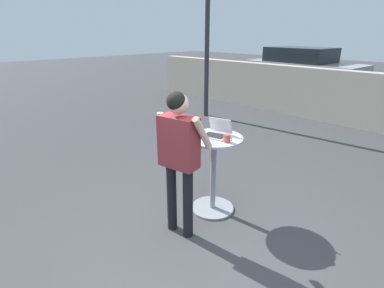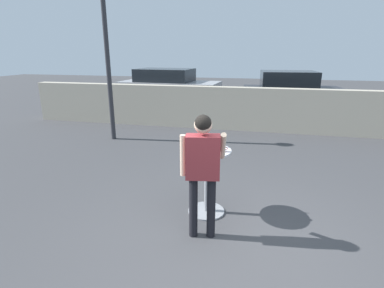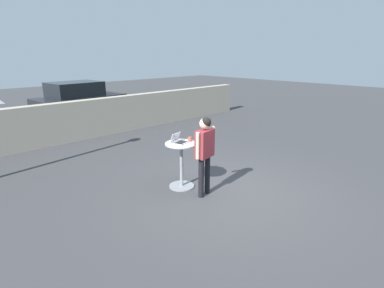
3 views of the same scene
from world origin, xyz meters
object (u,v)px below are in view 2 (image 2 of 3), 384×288
parked_car_near_street (169,86)px  street_lamp (106,38)px  standing_person (203,162)px  coffee_mug (222,148)px  parked_car_further_down (291,91)px  cafe_table (207,176)px  laptop (207,146)px

parked_car_near_street → street_lamp: 6.21m
standing_person → parked_car_near_street: 10.49m
standing_person → street_lamp: (-3.29, 3.93, 1.61)m
coffee_mug → parked_car_further_down: (1.60, 8.96, -0.23)m
cafe_table → street_lamp: 5.07m
laptop → parked_car_near_street: parked_car_near_street is taller
cafe_table → standing_person: (0.06, -0.62, 0.45)m
cafe_table → parked_car_further_down: parked_car_further_down is taller
cafe_table → standing_person: standing_person is taller
parked_car_further_down → cafe_table: bearing=-101.5°
cafe_table → laptop: (-0.01, 0.05, 0.45)m
parked_car_near_street → parked_car_further_down: size_ratio=1.14×
laptop → street_lamp: 4.86m
parked_car_near_street → street_lamp: street_lamp is taller
laptop → parked_car_near_street: size_ratio=0.08×
laptop → standing_person: 0.68m
laptop → parked_car_near_street: 9.84m
laptop → coffee_mug: 0.25m
cafe_table → street_lamp: size_ratio=0.24×
street_lamp → parked_car_further_down: bearing=48.0°
parked_car_near_street → parked_car_further_down: 5.32m
parked_car_near_street → standing_person: bearing=-70.2°
cafe_table → parked_car_near_street: bearing=110.7°
parked_car_near_street → cafe_table: bearing=-69.3°
standing_person → laptop: bearing=95.7°
standing_person → cafe_table: bearing=95.2°
standing_person → parked_car_near_street: (-3.56, 9.87, -0.22)m
standing_person → parked_car_further_down: standing_person is taller
parked_car_further_down → parked_car_near_street: bearing=176.5°
cafe_table → standing_person: 0.76m
cafe_table → parked_car_near_street: (-3.50, 9.25, 0.23)m
cafe_table → street_lamp: (-3.23, 3.32, 2.06)m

